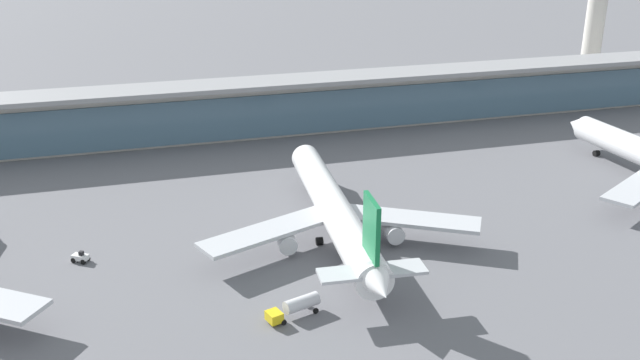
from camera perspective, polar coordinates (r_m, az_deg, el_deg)
name	(u,v)px	position (r m, az deg, el deg)	size (l,w,h in m)	color
ground_plane	(337,244)	(130.82, 1.41, -5.16)	(1200.00, 1200.00, 0.00)	slate
airliner_centre_stand	(335,211)	(130.41, 1.22, -2.51)	(51.68, 67.38, 17.93)	white
service_truck_under_wing_yellow	(296,306)	(108.89, -1.97, -10.07)	(8.88, 4.78, 2.95)	yellow
service_truck_mid_apron_white	(80,257)	(131.16, -18.64, -5.88)	(3.33, 2.98, 2.05)	silver
terminal_building	(262,107)	(189.72, -4.71, 5.88)	(276.11, 12.80, 15.20)	beige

